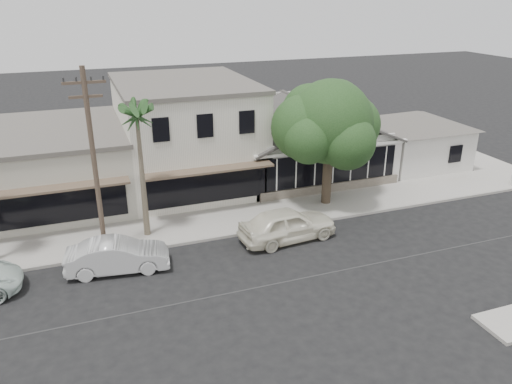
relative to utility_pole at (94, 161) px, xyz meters
name	(u,v)px	position (x,y,z in m)	size (l,w,h in m)	color
ground	(322,275)	(9.00, -5.20, -4.79)	(140.00, 140.00, 0.00)	black
sidewalk_north	(123,237)	(1.00, 1.55, -4.71)	(90.00, 3.50, 0.15)	#9E9991
corner_shop	(305,137)	(14.00, 7.27, -2.17)	(10.40, 8.60, 5.10)	silver
side_cottage	(413,145)	(22.20, 6.30, -3.29)	(6.00, 6.00, 3.00)	silver
row_building_near	(186,135)	(6.00, 8.30, -1.54)	(8.00, 10.00, 6.50)	silver
row_building_midnear	(38,168)	(-3.00, 8.30, -2.69)	(10.00, 10.00, 4.20)	#B7B5A4
utility_pole	(94,161)	(0.00, 0.00, 0.00)	(1.80, 0.24, 9.00)	brown
car_0	(288,224)	(8.90, -1.50, -3.93)	(2.03, 5.05, 1.72)	white
car_1	(118,256)	(0.45, -1.66, -4.03)	(1.60, 4.58, 1.51)	silver
shade_tree	(327,124)	(12.82, 2.09, 0.11)	(6.71, 6.07, 7.45)	#4E3F2F
palm_east	(137,115)	(2.20, 1.29, 1.65)	(2.83, 2.83, 7.49)	#726651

